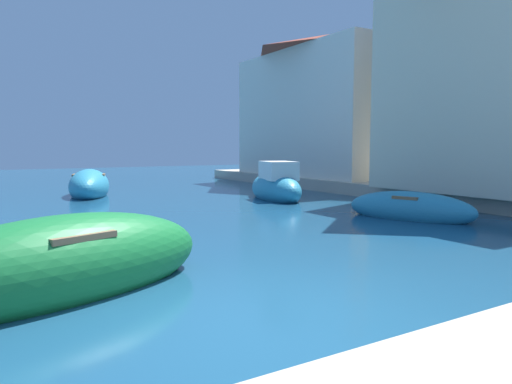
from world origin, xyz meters
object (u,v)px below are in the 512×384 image
(moored_boat_4, at_px, (276,187))
(moored_boat_3, at_px, (64,265))
(moored_boat_5, at_px, (410,209))
(waterfront_building_annex, at_px, (329,104))
(waterfront_building_main, at_px, (512,67))
(moored_boat_1, at_px, (89,186))

(moored_boat_4, bearing_deg, moored_boat_3, 145.48)
(moored_boat_5, bearing_deg, waterfront_building_annex, 130.80)
(waterfront_building_main, bearing_deg, moored_boat_3, -168.92)
(moored_boat_3, bearing_deg, moored_boat_4, 24.77)
(moored_boat_4, bearing_deg, moored_boat_1, 62.33)
(moored_boat_4, distance_m, waterfront_building_main, 9.06)
(moored_boat_5, xyz_separation_m, waterfront_building_annex, (5.70, 10.35, 3.85))
(moored_boat_4, xyz_separation_m, waterfront_building_main, (6.18, -5.14, 4.18))
(moored_boat_4, relative_size, moored_boat_5, 1.07)
(waterfront_building_annex, bearing_deg, moored_boat_1, 177.99)
(moored_boat_3, bearing_deg, waterfront_building_annex, 21.95)
(moored_boat_1, height_order, moored_boat_3, moored_boat_3)
(moored_boat_5, bearing_deg, moored_boat_3, -97.22)
(moored_boat_3, height_order, moored_boat_5, moored_boat_3)
(moored_boat_3, height_order, waterfront_building_main, waterfront_building_main)
(moored_boat_1, relative_size, moored_boat_3, 0.93)
(moored_boat_5, distance_m, waterfront_building_annex, 12.43)
(moored_boat_3, relative_size, waterfront_building_annex, 0.46)
(moored_boat_5, bearing_deg, waterfront_building_main, 77.39)
(waterfront_building_main, xyz_separation_m, waterfront_building_annex, (0.00, 9.58, -0.51))
(moored_boat_3, xyz_separation_m, waterfront_building_annex, (14.83, 12.48, 3.74))
(moored_boat_1, distance_m, moored_boat_4, 7.52)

